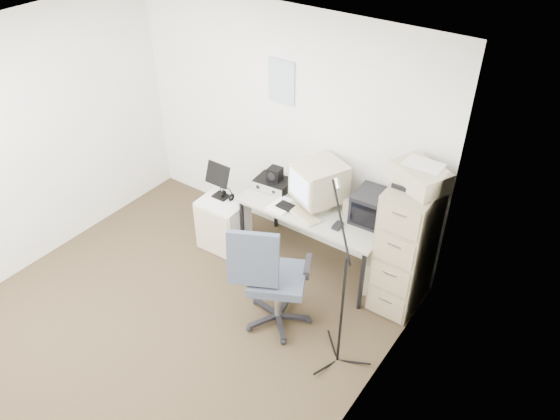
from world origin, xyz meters
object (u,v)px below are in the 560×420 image
Objects in this scene: filing_cabinet at (406,247)px; side_cart at (224,224)px; office_chair at (278,277)px; desk at (315,236)px.

filing_cabinet is 2.21× the size of side_cart.
filing_cabinet is 1.21m from office_chair.
office_chair reaches higher than desk.
desk is (-0.95, -0.03, -0.29)m from filing_cabinet.
desk is at bearing -178.19° from filing_cabinet.
filing_cabinet is at bearing 1.81° from desk.
filing_cabinet is at bearing 21.47° from office_chair.
office_chair is (0.15, -0.87, 0.18)m from desk.
desk is at bearing 15.85° from side_cart.
side_cart is (-1.11, 0.56, -0.25)m from office_chair.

